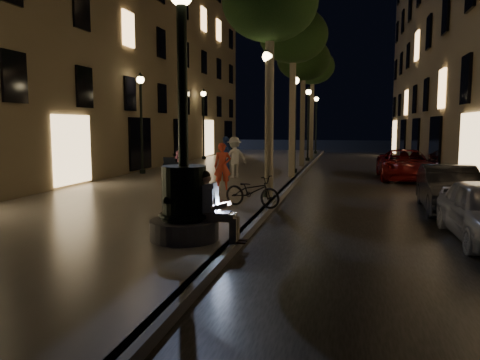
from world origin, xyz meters
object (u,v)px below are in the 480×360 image
(lamp_curb_a, at_px, (268,102))
(lamp_left_c, at_px, (204,115))
(tree_near, at_px, (270,4))
(bicycle, at_px, (252,191))
(pedestrian_blue, at_px, (226,155))
(lamp_curb_c, at_px, (308,114))
(car_third, at_px, (405,165))
(tree_third, at_px, (303,60))
(pedestrian_pink, at_px, (182,159))
(lamp_curb_b, at_px, (295,110))
(lamp_left_b, at_px, (141,110))
(car_second, at_px, (449,189))
(tree_second, at_px, (293,37))
(lamp_curb_d, at_px, (316,116))
(stroller, at_px, (172,169))
(seated_man_laptop, at_px, (213,204))
(tree_far, at_px, (313,68))
(pedestrian_white, at_px, (234,157))
(fountain_lamppost, at_px, (184,190))
(pedestrian_red, at_px, (223,166))

(lamp_curb_a, relative_size, lamp_left_c, 1.00)
(tree_near, bearing_deg, bicycle, -94.32)
(lamp_curb_a, xyz_separation_m, pedestrian_blue, (-3.08, 6.56, -2.14))
(lamp_curb_c, height_order, car_third, lamp_curb_c)
(tree_third, xyz_separation_m, pedestrian_pink, (-4.81, -6.78, -5.15))
(car_third, bearing_deg, lamp_curb_b, 179.22)
(tree_third, height_order, lamp_left_b, tree_third)
(car_second, height_order, bicycle, car_second)
(tree_near, height_order, tree_second, tree_second)
(lamp_curb_a, height_order, pedestrian_pink, lamp_curb_a)
(lamp_left_c, relative_size, car_third, 0.96)
(lamp_curb_a, bearing_deg, pedestrian_blue, 115.19)
(tree_near, bearing_deg, lamp_curb_d, 90.12)
(stroller, height_order, pedestrian_blue, pedestrian_blue)
(stroller, distance_m, car_third, 10.89)
(lamp_left_b, bearing_deg, seated_man_laptop, -59.69)
(car_third, bearing_deg, seated_man_laptop, -110.46)
(pedestrian_pink, bearing_deg, tree_far, -101.15)
(tree_third, relative_size, tree_far, 0.96)
(tree_second, bearing_deg, car_third, 20.82)
(lamp_curb_b, height_order, lamp_curb_d, same)
(tree_second, bearing_deg, pedestrian_blue, 170.10)
(lamp_curb_d, bearing_deg, pedestrian_blue, -100.03)
(tree_far, relative_size, car_third, 1.50)
(lamp_curb_c, height_order, pedestrian_blue, lamp_curb_c)
(lamp_curb_c, bearing_deg, lamp_left_b, -125.37)
(seated_man_laptop, xyz_separation_m, pedestrian_pink, (-4.72, 11.22, 0.05))
(seated_man_laptop, distance_m, lamp_left_b, 14.09)
(lamp_left_c, xyz_separation_m, pedestrian_pink, (2.29, -10.78, -2.24))
(stroller, bearing_deg, pedestrian_pink, 94.94)
(lamp_left_b, relative_size, pedestrian_pink, 3.04)
(seated_man_laptop, distance_m, lamp_curb_a, 6.42)
(lamp_left_c, bearing_deg, bicycle, -68.73)
(pedestrian_pink, xyz_separation_m, pedestrian_white, (2.44, 0.06, 0.11))
(lamp_curb_a, distance_m, bicycle, 3.26)
(tree_second, bearing_deg, lamp_curb_b, 92.86)
(fountain_lamppost, bearing_deg, stroller, 112.64)
(lamp_curb_b, xyz_separation_m, car_second, (5.41, -8.43, -2.56))
(pedestrian_pink, bearing_deg, lamp_left_c, -68.22)
(lamp_left_c, height_order, pedestrian_pink, lamp_left_c)
(seated_man_laptop, xyz_separation_m, pedestrian_white, (-2.28, 11.28, 0.16))
(tree_far, bearing_deg, seated_man_laptop, -90.40)
(lamp_curb_c, distance_m, lamp_curb_d, 8.00)
(lamp_curb_a, bearing_deg, lamp_curb_c, 90.00)
(tree_third, distance_m, pedestrian_red, 11.98)
(lamp_left_c, bearing_deg, lamp_curb_d, 48.41)
(seated_man_laptop, relative_size, lamp_curb_b, 0.29)
(car_third, bearing_deg, pedestrian_red, -136.50)
(lamp_curb_b, xyz_separation_m, car_third, (5.14, -0.08, -2.54))
(lamp_curb_a, distance_m, lamp_left_c, 17.50)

